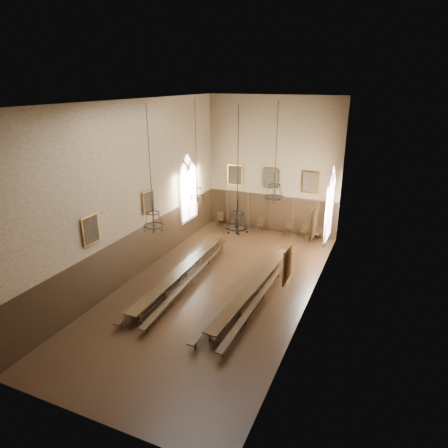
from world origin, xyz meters
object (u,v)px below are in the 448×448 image
Objects in this scene: table_left at (182,275)px; table_right at (254,290)px; chair_5 at (288,232)px; chandelier_front_left at (153,218)px; chandelier_back_right at (274,192)px; chandelier_front_right at (237,220)px; bench_left_inner at (192,278)px; chair_3 at (260,227)px; chair_6 at (303,234)px; bench_right_outer at (264,293)px; chandelier_back_left at (197,189)px; bench_left_outer at (173,274)px; chair_1 at (235,223)px; chair_7 at (318,236)px; chair_0 at (220,222)px; bench_right_inner at (244,287)px.

table_right is at bearing -0.41° from table_left.
chandelier_front_left is (-3.16, -11.07, 4.02)m from chair_5.
chandelier_back_right is 4.35m from chandelier_front_right.
chandelier_front_left is at bearing -130.66° from chandelier_back_right.
chair_3 is at bearing 84.67° from bench_left_inner.
chair_6 is (3.02, -0.01, -0.03)m from chair_3.
chair_3 is (0.80, 8.54, -0.00)m from bench_left_inner.
chandelier_front_right reaches higher than bench_right_outer.
chandelier_back_left is at bearing -114.66° from chair_3.
bench_left_outer is 4.70m from chandelier_back_left.
table_right reaches higher than bench_left_inner.
chair_1 is (-4.95, 8.58, 0.01)m from bench_right_outer.
chair_7 is at bearing 6.43° from chair_5.
chandelier_back_right reaches higher than chair_5.
table_right is 4.85m from chandelier_back_right.
chair_7 reaches higher than table_right.
chair_0 is at bearing -165.29° from chair_7.
bench_right_outer reaches higher than bench_left_outer.
chair_5 is 1.03m from chair_6.
table_left is 0.91× the size of bench_right_outer.
chair_0 is (-1.07, 8.47, -0.00)m from bench_left_outer.
chandelier_front_right is (4.48, -2.30, 4.36)m from bench_left_outer.
chair_1 reaches higher than bench_left_inner.
bench_left_inner is at bearing 145.38° from chandelier_front_right.
chair_1 is 1.88m from chair_3.
chandelier_back_left is 1.12× the size of chandelier_back_right.
chandelier_back_left and chandelier_front_right have the same top height.
bench_left_inner is 0.96× the size of bench_right_inner.
chandelier_front_left is 1.08× the size of chandelier_front_right.
bench_left_inner is at bearing -90.14° from chair_0.
chandelier_front_right is at bearing -48.98° from chair_1.
bench_left_inner is at bearing 81.75° from chandelier_front_left.
bench_left_outer is at bearing -156.49° from chandelier_back_right.
chair_0 is 2.98m from chair_3.
chair_1 reaches higher than bench_right_outer.
bench_right_outer is at bearing -75.92° from chair_5.
chair_0 reaches higher than table_right.
chair_3 is at bearing 103.32° from chandelier_front_right.
table_right is at bearing 89.83° from chandelier_front_right.
bench_left_outer is 1.02× the size of bench_left_inner.
table_left is 1.99× the size of chandelier_back_right.
bench_right_inner is 5.91m from chandelier_back_left.
chair_0 is at bearing 117.25° from chandelier_front_right.
chandelier_back_right is (3.58, 2.02, 4.45)m from bench_left_inner.
table_left is 9.18× the size of chair_1.
chandelier_front_left reaches higher than chair_3.
chair_0 is at bearing 104.48° from bench_left_inner.
chair_0 is at bearing 99.29° from chandelier_front_left.
chair_1 is 1.19× the size of chair_5.
bench_right_outer is 8.52m from chair_7.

